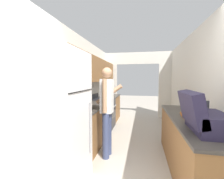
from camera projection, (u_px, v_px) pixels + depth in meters
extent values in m
cube|color=silver|center=(71.00, 90.00, 3.16)|extent=(0.06, 7.14, 2.50)
cube|color=brown|center=(95.00, 70.00, 4.12)|extent=(0.32, 3.61, 0.64)
cube|color=silver|center=(205.00, 92.00, 2.65)|extent=(0.06, 7.14, 2.50)
cube|color=silver|center=(109.00, 90.00, 6.08)|extent=(0.65, 0.06, 2.05)
cube|color=silver|center=(167.00, 91.00, 5.63)|extent=(0.65, 0.06, 2.05)
cube|color=silver|center=(138.00, 58.00, 5.77)|extent=(2.91, 0.06, 0.45)
cube|color=brown|center=(88.00, 127.00, 3.27)|extent=(0.60, 1.73, 0.85)
cube|color=#3D3833|center=(88.00, 107.00, 3.23)|extent=(0.62, 1.74, 0.03)
cube|color=brown|center=(110.00, 108.00, 5.42)|extent=(0.60, 1.08, 0.85)
cube|color=#3D3833|center=(110.00, 96.00, 5.40)|extent=(0.62, 1.09, 0.03)
cube|color=#9EA3A8|center=(82.00, 110.00, 2.92)|extent=(0.42, 0.44, 0.00)
cube|color=brown|center=(191.00, 147.00, 2.34)|extent=(0.60, 2.21, 0.85)
cube|color=#3D3833|center=(192.00, 119.00, 2.31)|extent=(0.62, 2.23, 0.03)
cube|color=white|center=(57.00, 121.00, 1.99)|extent=(0.71, 0.76, 1.85)
cube|color=black|center=(82.00, 91.00, 1.89)|extent=(0.01, 0.72, 0.01)
cylinder|color=#99999E|center=(90.00, 128.00, 2.16)|extent=(0.02, 0.02, 0.74)
cube|color=black|center=(103.00, 113.00, 4.50)|extent=(0.62, 0.80, 0.88)
cube|color=black|center=(113.00, 114.00, 4.44)|extent=(0.01, 0.54, 0.26)
cylinder|color=#B7B7BC|center=(114.00, 107.00, 4.42)|extent=(0.02, 0.64, 0.02)
cube|color=black|center=(94.00, 96.00, 4.52)|extent=(0.04, 0.80, 0.14)
cylinder|color=#232328|center=(106.00, 100.00, 4.27)|extent=(0.16, 0.16, 0.01)
cylinder|color=#232328|center=(109.00, 98.00, 4.62)|extent=(0.16, 0.16, 0.01)
cylinder|color=#232328|center=(97.00, 100.00, 4.32)|extent=(0.16, 0.16, 0.01)
cylinder|color=#232328|center=(101.00, 98.00, 4.67)|extent=(0.16, 0.16, 0.01)
cylinder|color=#384266|center=(106.00, 136.00, 2.77)|extent=(0.14, 0.14, 0.85)
cylinder|color=#384266|center=(108.00, 133.00, 2.94)|extent=(0.14, 0.14, 0.85)
cube|color=white|center=(107.00, 96.00, 2.80)|extent=(0.22, 0.22, 0.63)
cylinder|color=tan|center=(105.00, 96.00, 2.66)|extent=(0.08, 0.08, 0.60)
cylinder|color=tan|center=(109.00, 94.00, 2.94)|extent=(0.54, 0.11, 0.41)
sphere|color=tan|center=(107.00, 73.00, 2.77)|extent=(0.19, 0.19, 0.19)
cube|color=#231E38|center=(210.00, 123.00, 1.70)|extent=(0.37, 0.60, 0.22)
cube|color=#231E38|center=(192.00, 108.00, 1.72)|extent=(0.19, 0.60, 0.38)
cube|color=#2D2D33|center=(200.00, 104.00, 1.99)|extent=(0.22, 0.02, 0.10)
cube|color=#C67028|center=(189.00, 117.00, 2.34)|extent=(0.21, 0.26, 0.02)
cube|color=#C67028|center=(189.00, 115.00, 2.35)|extent=(0.19, 0.31, 0.03)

